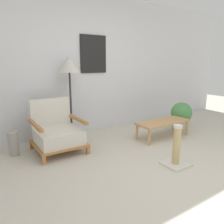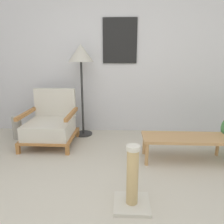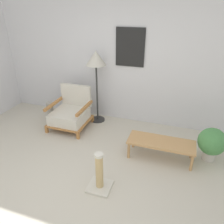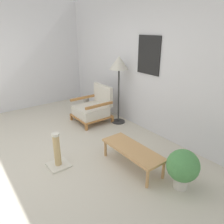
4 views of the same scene
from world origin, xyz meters
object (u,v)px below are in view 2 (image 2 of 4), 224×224
Objects in this scene: vase at (17,127)px; scratching_post at (132,185)px; coffee_table at (185,139)px; armchair at (51,124)px; floor_lamp at (81,58)px.

vase is 2.40m from scratching_post.
vase is at bearing 165.16° from coffee_table.
scratching_post is (-0.70, -0.93, -0.07)m from coffee_table.
armchair is 1.13m from floor_lamp.
vase is at bearing 162.99° from armchair.
floor_lamp is (0.42, 0.41, 0.97)m from armchair.
floor_lamp is 1.52m from vase.
scratching_post reaches higher than vase.
floor_lamp is 4.09× the size of vase.
floor_lamp reaches higher than armchair.
vase is at bearing 138.54° from scratching_post.
floor_lamp is 2.59× the size of scratching_post.
vase is 0.63× the size of scratching_post.
scratching_post is (0.76, -1.81, -1.07)m from floor_lamp.
vase is (-1.04, -0.22, -1.09)m from floor_lamp.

